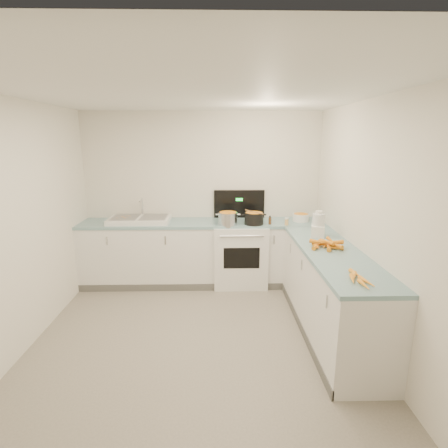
{
  "coord_description": "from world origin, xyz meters",
  "views": [
    {
      "loc": [
        0.2,
        -3.22,
        2.11
      ],
      "look_at": [
        0.3,
        1.1,
        1.05
      ],
      "focal_mm": 28.0,
      "sensor_mm": 36.0,
      "label": 1
    }
  ],
  "objects_px": {
    "sink": "(140,219)",
    "mixing_bowl": "(301,217)",
    "stove": "(240,252)",
    "steel_pot": "(228,219)",
    "extract_bottle": "(270,221)",
    "food_processor": "(318,226)",
    "spice_jar": "(287,222)",
    "black_pot": "(254,219)"
  },
  "relations": [
    {
      "from": "sink",
      "to": "mixing_bowl",
      "type": "bearing_deg",
      "value": 0.03
    },
    {
      "from": "stove",
      "to": "steel_pot",
      "type": "height_order",
      "value": "stove"
    },
    {
      "from": "extract_bottle",
      "to": "food_processor",
      "type": "bearing_deg",
      "value": -52.49
    },
    {
      "from": "spice_jar",
      "to": "mixing_bowl",
      "type": "bearing_deg",
      "value": 43.11
    },
    {
      "from": "black_pot",
      "to": "mixing_bowl",
      "type": "distance_m",
      "value": 0.73
    },
    {
      "from": "black_pot",
      "to": "stove",
      "type": "bearing_deg",
      "value": 137.87
    },
    {
      "from": "extract_bottle",
      "to": "black_pot",
      "type": "bearing_deg",
      "value": 178.76
    },
    {
      "from": "black_pot",
      "to": "steel_pot",
      "type": "bearing_deg",
      "value": -179.0
    },
    {
      "from": "stove",
      "to": "black_pot",
      "type": "bearing_deg",
      "value": -42.13
    },
    {
      "from": "food_processor",
      "to": "spice_jar",
      "type": "bearing_deg",
      "value": 114.49
    },
    {
      "from": "black_pot",
      "to": "food_processor",
      "type": "bearing_deg",
      "value": -41.98
    },
    {
      "from": "extract_bottle",
      "to": "sink",
      "type": "bearing_deg",
      "value": 174.39
    },
    {
      "from": "sink",
      "to": "extract_bottle",
      "type": "height_order",
      "value": "sink"
    },
    {
      "from": "sink",
      "to": "steel_pot",
      "type": "height_order",
      "value": "sink"
    },
    {
      "from": "stove",
      "to": "extract_bottle",
      "type": "xyz_separation_m",
      "value": [
        0.4,
        -0.17,
        0.52
      ]
    },
    {
      "from": "sink",
      "to": "food_processor",
      "type": "distance_m",
      "value": 2.49
    },
    {
      "from": "steel_pot",
      "to": "spice_jar",
      "type": "relative_size",
      "value": 3.07
    },
    {
      "from": "food_processor",
      "to": "stove",
      "type": "bearing_deg",
      "value": 137.99
    },
    {
      "from": "spice_jar",
      "to": "sink",
      "type": "bearing_deg",
      "value": 173.5
    },
    {
      "from": "mixing_bowl",
      "to": "food_processor",
      "type": "height_order",
      "value": "food_processor"
    },
    {
      "from": "stove",
      "to": "steel_pot",
      "type": "distance_m",
      "value": 0.6
    },
    {
      "from": "stove",
      "to": "food_processor",
      "type": "relative_size",
      "value": 4.24
    },
    {
      "from": "steel_pot",
      "to": "extract_bottle",
      "type": "bearing_deg",
      "value": 0.14
    },
    {
      "from": "steel_pot",
      "to": "extract_bottle",
      "type": "relative_size",
      "value": 2.66
    },
    {
      "from": "spice_jar",
      "to": "steel_pot",
      "type": "bearing_deg",
      "value": 176.26
    },
    {
      "from": "stove",
      "to": "mixing_bowl",
      "type": "distance_m",
      "value": 1.02
    },
    {
      "from": "mixing_bowl",
      "to": "extract_bottle",
      "type": "height_order",
      "value": "mixing_bowl"
    },
    {
      "from": "spice_jar",
      "to": "stove",
      "type": "bearing_deg",
      "value": 160.63
    },
    {
      "from": "extract_bottle",
      "to": "food_processor",
      "type": "height_order",
      "value": "food_processor"
    },
    {
      "from": "extract_bottle",
      "to": "spice_jar",
      "type": "distance_m",
      "value": 0.23
    },
    {
      "from": "sink",
      "to": "food_processor",
      "type": "bearing_deg",
      "value": -19.32
    },
    {
      "from": "steel_pot",
      "to": "mixing_bowl",
      "type": "bearing_deg",
      "value": 9.82
    },
    {
      "from": "sink",
      "to": "black_pot",
      "type": "bearing_deg",
      "value": -6.21
    },
    {
      "from": "stove",
      "to": "sink",
      "type": "bearing_deg",
      "value": 179.38
    },
    {
      "from": "stove",
      "to": "mixing_bowl",
      "type": "xyz_separation_m",
      "value": [
        0.88,
        0.02,
        0.52
      ]
    },
    {
      "from": "extract_bottle",
      "to": "food_processor",
      "type": "xyz_separation_m",
      "value": [
        0.49,
        -0.64,
        0.09
      ]
    },
    {
      "from": "black_pot",
      "to": "spice_jar",
      "type": "relative_size",
      "value": 3.03
    },
    {
      "from": "extract_bottle",
      "to": "spice_jar",
      "type": "bearing_deg",
      "value": -13.68
    },
    {
      "from": "sink",
      "to": "black_pot",
      "type": "relative_size",
      "value": 3.28
    },
    {
      "from": "sink",
      "to": "black_pot",
      "type": "xyz_separation_m",
      "value": [
        1.63,
        -0.18,
        0.04
      ]
    },
    {
      "from": "extract_bottle",
      "to": "food_processor",
      "type": "distance_m",
      "value": 0.81
    },
    {
      "from": "stove",
      "to": "sink",
      "type": "xyz_separation_m",
      "value": [
        -1.45,
        0.02,
        0.5
      ]
    }
  ]
}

